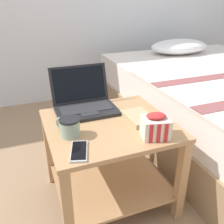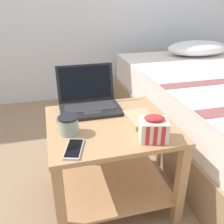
% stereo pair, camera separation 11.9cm
% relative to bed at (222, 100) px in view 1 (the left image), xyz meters
% --- Properties ---
extents(ground_plane, '(8.00, 8.00, 0.00)m').
position_rel_bed_xyz_m(ground_plane, '(-1.18, -0.43, -0.27)').
color(ground_plane, '#937556').
extents(bed, '(1.54, 1.92, 0.67)m').
position_rel_bed_xyz_m(bed, '(0.00, 0.00, 0.00)').
color(bed, '#997A56').
rests_on(bed, ground_plane).
extents(bedside_table, '(0.62, 0.58, 0.49)m').
position_rel_bed_xyz_m(bedside_table, '(-1.18, -0.43, 0.04)').
color(bedside_table, tan).
rests_on(bedside_table, ground_plane).
extents(laptop, '(0.33, 0.28, 0.22)m').
position_rel_bed_xyz_m(laptop, '(-1.24, -0.22, 0.26)').
color(laptop, black).
rests_on(laptop, bedside_table).
extents(mug_front_left, '(0.10, 0.12, 0.09)m').
position_rel_bed_xyz_m(mug_front_left, '(-1.39, -0.48, 0.26)').
color(mug_front_left, '#8CA593').
rests_on(mug_front_left, bedside_table).
extents(snack_bag, '(0.14, 0.13, 0.12)m').
position_rel_bed_xyz_m(snack_bag, '(-1.03, -0.63, 0.27)').
color(snack_bag, silver).
rests_on(snack_bag, bedside_table).
extents(cell_phone, '(0.11, 0.16, 0.01)m').
position_rel_bed_xyz_m(cell_phone, '(-1.38, -0.62, 0.22)').
color(cell_phone, '#B7BABC').
rests_on(cell_phone, bedside_table).
extents(closed_book, '(0.14, 0.19, 0.02)m').
position_rel_bed_xyz_m(closed_book, '(-1.02, -0.44, 0.23)').
color(closed_book, tan).
rests_on(closed_book, bedside_table).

